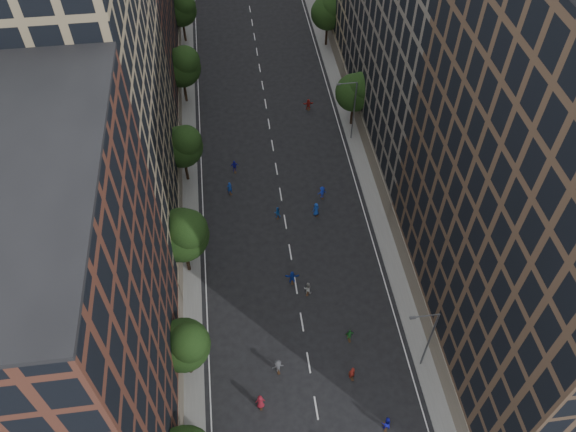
% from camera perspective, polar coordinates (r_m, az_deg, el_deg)
% --- Properties ---
extents(ground, '(240.00, 240.00, 0.00)m').
position_cam_1_polar(ground, '(71.40, -1.14, 4.54)').
color(ground, black).
rests_on(ground, ground).
extents(sidewalk_left, '(4.00, 105.00, 0.15)m').
position_cam_1_polar(sidewalk_left, '(77.02, -10.78, 7.56)').
color(sidewalk_left, slate).
rests_on(sidewalk_left, ground).
extents(sidewalk_right, '(4.00, 105.00, 0.15)m').
position_cam_1_polar(sidewalk_right, '(78.61, 7.05, 9.11)').
color(sidewalk_right, slate).
rests_on(sidewalk_right, ground).
extents(bldg_left_a, '(14.00, 22.00, 30.00)m').
position_cam_1_polar(bldg_left_a, '(43.36, -22.82, -10.47)').
color(bldg_left_a, '#512A1F').
rests_on(bldg_left_a, ground).
extents(bldg_left_b, '(14.00, 26.00, 34.00)m').
position_cam_1_polar(bldg_left_b, '(58.11, -20.13, 11.23)').
color(bldg_left_b, '#8D7B5C').
rests_on(bldg_left_b, ground).
extents(bldg_left_c, '(14.00, 20.00, 28.00)m').
position_cam_1_polar(bldg_left_c, '(78.90, -17.67, 19.61)').
color(bldg_left_c, '#512A1F').
rests_on(bldg_left_c, ground).
extents(bldg_right_a, '(14.00, 30.00, 36.00)m').
position_cam_1_polar(bldg_right_a, '(47.60, 25.70, 0.89)').
color(bldg_right_a, '#4E3929').
rests_on(bldg_right_a, ground).
extents(bldg_right_b, '(14.00, 28.00, 33.00)m').
position_cam_1_polar(bldg_right_b, '(68.63, 15.03, 18.13)').
color(bldg_right_b, '#665E54').
rests_on(bldg_right_b, ground).
extents(tree_left_1, '(4.80, 4.80, 8.21)m').
position_cam_1_polar(tree_left_1, '(51.01, -10.41, -12.70)').
color(tree_left_1, black).
rests_on(tree_left_1, ground).
extents(tree_left_2, '(5.60, 5.60, 9.45)m').
position_cam_1_polar(tree_left_2, '(57.18, -10.58, -1.76)').
color(tree_left_2, black).
rests_on(tree_left_2, ground).
extents(tree_left_3, '(5.00, 5.00, 8.58)m').
position_cam_1_polar(tree_left_3, '(67.42, -10.61, 7.09)').
color(tree_left_3, black).
rests_on(tree_left_3, ground).
extents(tree_left_4, '(5.40, 5.40, 9.08)m').
position_cam_1_polar(tree_left_4, '(80.01, -10.69, 14.79)').
color(tree_left_4, black).
rests_on(tree_left_4, ground).
extents(tree_left_5, '(4.80, 4.80, 8.33)m').
position_cam_1_polar(tree_left_5, '(94.00, -10.72, 19.95)').
color(tree_left_5, black).
rests_on(tree_left_5, ground).
extents(tree_right_a, '(5.00, 5.00, 8.39)m').
position_cam_1_polar(tree_right_a, '(75.36, 6.93, 12.51)').
color(tree_right_a, black).
rests_on(tree_right_a, ground).
extents(tree_right_b, '(5.20, 5.20, 8.83)m').
position_cam_1_polar(tree_right_b, '(91.67, 4.21, 20.05)').
color(tree_right_b, black).
rests_on(tree_right_b, ground).
extents(streetlamp_near, '(2.64, 0.22, 9.06)m').
position_cam_1_polar(streetlamp_near, '(52.49, 14.04, -11.87)').
color(streetlamp_near, '#595B60').
rests_on(streetlamp_near, ground).
extents(streetlamp_far, '(2.64, 0.22, 9.06)m').
position_cam_1_polar(streetlamp_far, '(73.21, 6.57, 10.86)').
color(streetlamp_far, '#595B60').
rests_on(streetlamp_far, ground).
extents(skater_2, '(0.94, 0.77, 1.77)m').
position_cam_1_polar(skater_2, '(53.02, 9.94, -20.02)').
color(skater_2, '#1516AD').
rests_on(skater_2, ground).
extents(skater_6, '(0.94, 0.64, 1.85)m').
position_cam_1_polar(skater_6, '(53.05, -2.83, -18.33)').
color(skater_6, maroon).
rests_on(skater_6, ground).
extents(skater_7, '(0.71, 0.54, 1.75)m').
position_cam_1_polar(skater_7, '(54.51, 6.51, -15.57)').
color(skater_7, maroon).
rests_on(skater_7, ground).
extents(skater_8, '(0.94, 0.81, 1.67)m').
position_cam_1_polar(skater_8, '(58.96, 2.00, -7.37)').
color(skater_8, '#B0B0AC').
rests_on(skater_8, ground).
extents(skater_9, '(1.21, 0.80, 1.76)m').
position_cam_1_polar(skater_9, '(54.49, -1.03, -15.02)').
color(skater_9, '#444549').
rests_on(skater_9, ground).
extents(skater_10, '(0.93, 0.43, 1.55)m').
position_cam_1_polar(skater_10, '(56.46, 6.26, -11.92)').
color(skater_10, '#22712B').
rests_on(skater_10, ground).
extents(skater_11, '(1.57, 0.62, 1.65)m').
position_cam_1_polar(skater_11, '(59.73, 0.43, -6.26)').
color(skater_11, '#1331A2').
rests_on(skater_11, ground).
extents(skater_12, '(1.02, 0.86, 1.78)m').
position_cam_1_polar(skater_12, '(65.77, 2.87, 0.66)').
color(skater_12, '#1645BA').
rests_on(skater_12, ground).
extents(skater_13, '(0.75, 0.62, 1.76)m').
position_cam_1_polar(skater_13, '(68.44, -5.96, 2.83)').
color(skater_13, '#153FAF').
rests_on(skater_13, ground).
extents(skater_14, '(0.77, 0.61, 1.53)m').
position_cam_1_polar(skater_14, '(65.53, -1.10, 0.34)').
color(skater_14, '#1551AD').
rests_on(skater_14, ground).
extents(skater_15, '(1.16, 0.79, 1.66)m').
position_cam_1_polar(skater_15, '(67.76, 3.48, 2.39)').
color(skater_15, '#1329A1').
rests_on(skater_15, ground).
extents(skater_16, '(1.01, 0.45, 1.70)m').
position_cam_1_polar(skater_16, '(71.14, -5.44, 5.04)').
color(skater_16, '#1515AB').
rests_on(skater_16, ground).
extents(skater_17, '(1.50, 0.51, 1.61)m').
position_cam_1_polar(skater_17, '(80.51, 2.08, 11.24)').
color(skater_17, '#AB231C').
rests_on(skater_17, ground).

